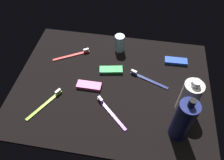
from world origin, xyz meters
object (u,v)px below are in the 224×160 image
(snack_bar_green, at_px, (111,70))
(toothbrush_purple, at_px, (110,111))
(toothbrush_navy, at_px, (147,79))
(snack_bar_pink, at_px, (89,86))
(bodywash_bottle, at_px, (189,97))
(toothbrush_red, at_px, (74,54))
(snack_bar_blue, at_px, (176,61))
(lotion_bottle, at_px, (183,120))
(deodorant_stick, at_px, (119,43))
(toothbrush_lime, at_px, (47,103))

(snack_bar_green, bearing_deg, toothbrush_purple, -92.17)
(toothbrush_navy, distance_m, snack_bar_pink, 0.25)
(bodywash_bottle, height_order, toothbrush_red, bodywash_bottle)
(snack_bar_blue, bearing_deg, toothbrush_purple, -131.15)
(lotion_bottle, bearing_deg, toothbrush_navy, 118.55)
(snack_bar_blue, bearing_deg, bodywash_bottle, -85.22)
(toothbrush_red, xyz_separation_m, snack_bar_pink, (0.12, -0.17, 0.00))
(deodorant_stick, distance_m, snack_bar_green, 0.15)
(bodywash_bottle, xyz_separation_m, toothbrush_purple, (-0.29, -0.06, -0.07))
(bodywash_bottle, bearing_deg, snack_bar_pink, 173.75)
(deodorant_stick, xyz_separation_m, snack_bar_pink, (-0.09, -0.25, -0.04))
(snack_bar_pink, bearing_deg, toothbrush_navy, 18.55)
(deodorant_stick, xyz_separation_m, snack_bar_blue, (0.28, -0.04, -0.04))
(toothbrush_purple, xyz_separation_m, toothbrush_navy, (0.13, 0.19, 0.00))
(bodywash_bottle, xyz_separation_m, snack_bar_blue, (-0.03, 0.25, -0.07))
(toothbrush_red, bearing_deg, deodorant_stick, 19.68)
(lotion_bottle, relative_size, toothbrush_purple, 1.54)
(toothbrush_purple, xyz_separation_m, toothbrush_lime, (-0.26, -0.00, 0.00))
(toothbrush_purple, height_order, snack_bar_pink, toothbrush_purple)
(toothbrush_red, bearing_deg, snack_bar_pink, -55.80)
(lotion_bottle, relative_size, toothbrush_navy, 1.24)
(toothbrush_purple, relative_size, toothbrush_red, 0.86)
(toothbrush_navy, bearing_deg, snack_bar_green, 171.95)
(toothbrush_lime, height_order, snack_bar_pink, toothbrush_lime)
(toothbrush_navy, xyz_separation_m, toothbrush_lime, (-0.39, -0.19, 0.00))
(bodywash_bottle, xyz_separation_m, toothbrush_navy, (-0.16, 0.12, -0.07))
(toothbrush_purple, relative_size, snack_bar_pink, 1.33)
(bodywash_bottle, distance_m, toothbrush_red, 0.57)
(snack_bar_blue, relative_size, snack_bar_pink, 1.00)
(toothbrush_lime, bearing_deg, snack_bar_green, 43.43)
(snack_bar_green, bearing_deg, bodywash_bottle, -35.20)
(snack_bar_pink, bearing_deg, snack_bar_green, 53.15)
(lotion_bottle, distance_m, snack_bar_blue, 0.37)
(bodywash_bottle, height_order, snack_bar_green, bodywash_bottle)
(toothbrush_lime, height_order, snack_bar_blue, toothbrush_lime)
(bodywash_bottle, distance_m, snack_bar_blue, 0.26)
(snack_bar_green, bearing_deg, toothbrush_navy, -18.52)
(toothbrush_navy, xyz_separation_m, snack_bar_pink, (-0.24, -0.08, 0.00))
(bodywash_bottle, relative_size, toothbrush_lime, 1.07)
(deodorant_stick, relative_size, toothbrush_red, 0.54)
(toothbrush_purple, height_order, toothbrush_navy, same)
(lotion_bottle, relative_size, bodywash_bottle, 1.23)
(deodorant_stick, height_order, toothbrush_purple, deodorant_stick)
(toothbrush_red, relative_size, snack_bar_green, 1.56)
(toothbrush_red, height_order, snack_bar_pink, toothbrush_red)
(lotion_bottle, bearing_deg, snack_bar_green, 138.47)
(lotion_bottle, xyz_separation_m, snack_bar_pink, (-0.37, 0.15, -0.09))
(deodorant_stick, distance_m, toothbrush_navy, 0.23)
(toothbrush_lime, distance_m, snack_bar_pink, 0.19)
(toothbrush_navy, xyz_separation_m, toothbrush_red, (-0.36, 0.09, 0.00))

